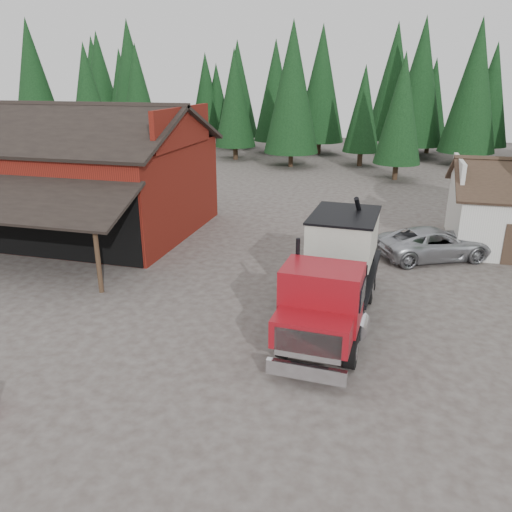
# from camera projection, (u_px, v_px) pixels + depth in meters

# --- Properties ---
(ground) EXTENTS (120.00, 120.00, 0.00)m
(ground) POSITION_uv_depth(u_px,v_px,m) (211.00, 332.00, 17.51)
(ground) COLOR #433A35
(ground) RESTS_ON ground
(red_barn) EXTENTS (12.80, 13.63, 7.18)m
(red_barn) POSITION_uv_depth(u_px,v_px,m) (87.00, 184.00, 28.28)
(red_barn) COLOR maroon
(red_barn) RESTS_ON ground
(conifer_backdrop) EXTENTS (76.00, 16.00, 16.00)m
(conifer_backdrop) POSITION_uv_depth(u_px,v_px,m) (340.00, 156.00, 55.63)
(conifer_backdrop) COLOR black
(conifer_backdrop) RESTS_ON ground
(near_pine_a) EXTENTS (4.40, 4.40, 11.40)m
(near_pine_a) POSITION_uv_depth(u_px,v_px,m) (89.00, 100.00, 46.14)
(near_pine_a) COLOR #382619
(near_pine_a) RESTS_ON ground
(near_pine_b) EXTENTS (3.96, 3.96, 10.40)m
(near_pine_b) POSITION_uv_depth(u_px,v_px,m) (401.00, 109.00, 41.26)
(near_pine_b) COLOR #382619
(near_pine_b) RESTS_ON ground
(near_pine_d) EXTENTS (5.28, 5.28, 13.40)m
(near_pine_d) POSITION_uv_depth(u_px,v_px,m) (292.00, 88.00, 46.83)
(near_pine_d) COLOR #382619
(near_pine_d) RESTS_ON ground
(feed_truck) EXTENTS (2.93, 9.38, 4.19)m
(feed_truck) POSITION_uv_depth(u_px,v_px,m) (336.00, 269.00, 17.86)
(feed_truck) COLOR black
(feed_truck) RESTS_ON ground
(silver_car) EXTENTS (6.08, 4.71, 1.54)m
(silver_car) POSITION_uv_depth(u_px,v_px,m) (435.00, 243.00, 24.36)
(silver_car) COLOR #A6A8AE
(silver_car) RESTS_ON ground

